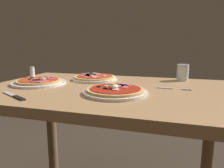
% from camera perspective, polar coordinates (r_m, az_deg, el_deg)
% --- Properties ---
extents(dining_table, '(1.20, 0.78, 0.77)m').
position_cam_1_polar(dining_table, '(1.06, -1.63, -7.64)').
color(dining_table, '#9E754C').
rests_on(dining_table, ground).
extents(pizza_foreground, '(0.28, 0.28, 0.05)m').
position_cam_1_polar(pizza_foreground, '(0.89, 0.95, -1.88)').
color(pizza_foreground, silver).
rests_on(pizza_foreground, dining_table).
extents(pizza_across_left, '(0.28, 0.28, 0.03)m').
position_cam_1_polar(pizza_across_left, '(1.18, -19.27, 0.57)').
color(pizza_across_left, white).
rests_on(pizza_across_left, dining_table).
extents(pizza_across_right, '(0.27, 0.27, 0.03)m').
position_cam_1_polar(pizza_across_right, '(1.25, -4.77, 1.72)').
color(pizza_across_right, white).
rests_on(pizza_across_right, dining_table).
extents(water_glass_near, '(0.07, 0.07, 0.09)m').
position_cam_1_polar(water_glass_near, '(1.28, 18.74, 2.72)').
color(water_glass_near, silver).
rests_on(water_glass_near, dining_table).
extents(fork, '(0.16, 0.03, 0.00)m').
position_cam_1_polar(fork, '(1.03, 15.83, -1.18)').
color(fork, silver).
rests_on(fork, dining_table).
extents(knife, '(0.18, 0.11, 0.01)m').
position_cam_1_polar(knife, '(0.93, -24.96, -3.03)').
color(knife, silver).
rests_on(knife, dining_table).
extents(salt_shaker, '(0.03, 0.03, 0.07)m').
position_cam_1_polar(salt_shaker, '(1.44, -20.95, 3.07)').
color(salt_shaker, white).
rests_on(salt_shaker, dining_table).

